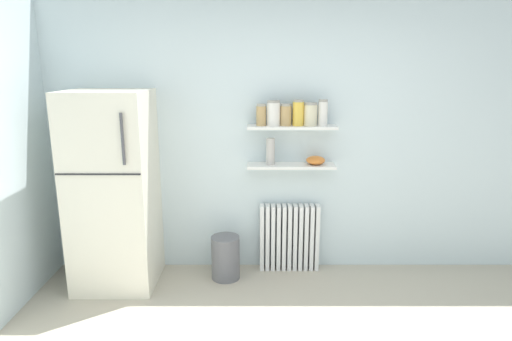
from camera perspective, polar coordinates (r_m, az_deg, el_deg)
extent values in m
cube|color=silver|center=(4.07, 4.30, 4.93)|extent=(7.04, 0.10, 2.60)
cube|color=silver|center=(3.98, -18.05, -2.49)|extent=(0.68, 0.65, 1.71)
cube|color=#262628|center=(3.63, -19.88, -0.47)|extent=(0.66, 0.01, 0.01)
cylinder|color=#4C4C51|center=(3.49, -16.98, 3.92)|extent=(0.02, 0.02, 0.40)
cube|color=white|center=(4.20, 0.72, -8.68)|extent=(0.04, 0.12, 0.64)
cube|color=white|center=(4.20, 1.44, -8.68)|extent=(0.04, 0.12, 0.64)
cube|color=white|center=(4.20, 2.15, -8.67)|extent=(0.04, 0.12, 0.64)
cube|color=white|center=(4.21, 2.87, -8.67)|extent=(0.04, 0.12, 0.64)
cube|color=white|center=(4.21, 3.58, -8.66)|extent=(0.04, 0.12, 0.64)
cube|color=white|center=(4.21, 4.29, -8.66)|extent=(0.04, 0.12, 0.64)
cube|color=white|center=(4.22, 5.00, -8.65)|extent=(0.04, 0.12, 0.64)
cube|color=white|center=(4.22, 5.71, -8.64)|extent=(0.04, 0.12, 0.64)
cube|color=white|center=(4.23, 6.42, -8.62)|extent=(0.04, 0.12, 0.64)
cube|color=white|center=(4.23, 7.13, -8.61)|extent=(0.04, 0.12, 0.64)
cube|color=white|center=(4.24, 7.83, -8.60)|extent=(0.04, 0.12, 0.64)
cube|color=white|center=(3.97, 4.51, 0.62)|extent=(0.79, 0.22, 0.02)
cube|color=white|center=(3.90, 4.60, 5.65)|extent=(0.79, 0.22, 0.02)
cylinder|color=tan|center=(3.88, 0.62, 7.10)|extent=(0.09, 0.09, 0.17)
cylinder|color=gray|center=(3.87, 0.62, 8.50)|extent=(0.08, 0.08, 0.02)
cylinder|color=silver|center=(3.88, 2.23, 7.32)|extent=(0.12, 0.12, 0.20)
cylinder|color=gray|center=(3.87, 2.25, 8.94)|extent=(0.11, 0.11, 0.02)
cylinder|color=tan|center=(3.89, 3.83, 7.09)|extent=(0.10, 0.10, 0.17)
cylinder|color=gray|center=(3.88, 3.85, 8.50)|extent=(0.09, 0.09, 0.02)
cylinder|color=yellow|center=(3.89, 5.44, 7.33)|extent=(0.10, 0.10, 0.21)
cylinder|color=gray|center=(3.88, 5.47, 9.00)|extent=(0.09, 0.09, 0.02)
cylinder|color=beige|center=(3.91, 7.02, 7.13)|extent=(0.12, 0.12, 0.18)
cylinder|color=gray|center=(3.90, 7.06, 8.61)|extent=(0.11, 0.11, 0.02)
cylinder|color=silver|center=(3.92, 8.61, 7.30)|extent=(0.08, 0.08, 0.21)
cylinder|color=gray|center=(3.91, 8.67, 8.97)|extent=(0.08, 0.08, 0.02)
cylinder|color=#B2ADA8|center=(3.93, 1.84, 2.49)|extent=(0.08, 0.08, 0.24)
ellipsoid|color=orange|center=(3.98, 7.68, 1.33)|extent=(0.17, 0.17, 0.08)
cylinder|color=slate|center=(4.09, -4.03, -11.19)|extent=(0.26, 0.26, 0.40)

